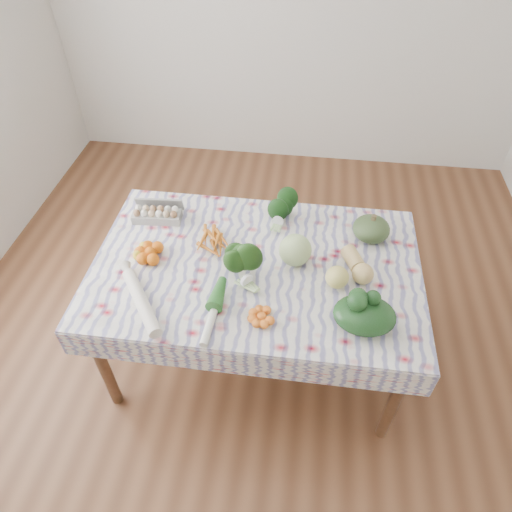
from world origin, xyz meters
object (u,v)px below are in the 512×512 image
at_px(dining_table, 256,275).
at_px(grapefruit, 337,277).
at_px(egg_carton, 157,215).
at_px(cabbage, 295,250).
at_px(butternut_squash, 358,264).
at_px(kabocha_squash, 371,229).

height_order(dining_table, grapefruit, grapefruit).
distance_m(dining_table, egg_carton, 0.66).
xyz_separation_m(dining_table, egg_carton, (-0.59, 0.27, 0.12)).
bearing_deg(egg_carton, cabbage, -20.43).
distance_m(cabbage, butternut_squash, 0.31).
xyz_separation_m(cabbage, butternut_squash, (0.31, -0.03, -0.03)).
xyz_separation_m(cabbage, grapefruit, (0.21, -0.13, -0.03)).
height_order(egg_carton, kabocha_squash, kabocha_squash).
bearing_deg(grapefruit, dining_table, 167.46).
bearing_deg(egg_carton, dining_table, -28.80).
relative_size(cabbage, butternut_squash, 0.72).
bearing_deg(grapefruit, egg_carton, 160.12).
bearing_deg(kabocha_squash, butternut_squash, -106.04).
bearing_deg(egg_carton, grapefruit, -24.16).
distance_m(egg_carton, grapefruit, 1.06).
bearing_deg(egg_carton, kabocha_squash, -3.97).
bearing_deg(butternut_squash, dining_table, 158.93).
bearing_deg(butternut_squash, cabbage, 152.01).
height_order(butternut_squash, grapefruit, grapefruit).
bearing_deg(dining_table, kabocha_squash, 25.58).
bearing_deg(kabocha_squash, dining_table, -154.42).
height_order(dining_table, cabbage, cabbage).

